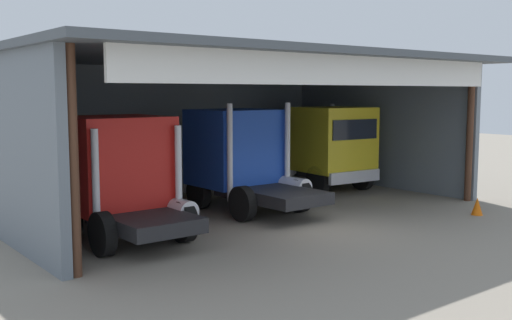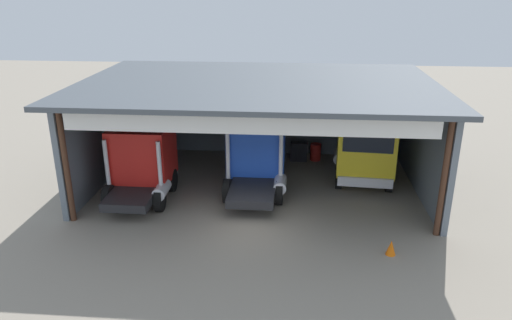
{
  "view_description": "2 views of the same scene",
  "coord_description": "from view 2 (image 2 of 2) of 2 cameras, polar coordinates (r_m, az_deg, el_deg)",
  "views": [
    {
      "loc": [
        -11.91,
        -11.93,
        3.88
      ],
      "look_at": [
        0.0,
        3.22,
        1.7
      ],
      "focal_mm": 42.29,
      "sensor_mm": 36.0,
      "label": 1
    },
    {
      "loc": [
        1.67,
        -16.89,
        9.24
      ],
      "look_at": [
        0.0,
        3.22,
        1.7
      ],
      "focal_mm": 33.97,
      "sensor_mm": 36.0,
      "label": 2
    }
  ],
  "objects": [
    {
      "name": "workshop_shed",
      "position": [
        22.97,
        0.43,
        6.24
      ],
      "size": [
        15.59,
        10.47,
        5.07
      ],
      "color": "slate",
      "rests_on": "ground"
    },
    {
      "name": "truck_blue_center_bay",
      "position": [
        22.24,
        0.08,
        0.81
      ],
      "size": [
        2.75,
        5.07,
        3.54
      ],
      "rotation": [
        0.0,
        0.0,
        -0.0
      ],
      "color": "#1E47B7",
      "rests_on": "ground"
    },
    {
      "name": "tool_cart",
      "position": [
        26.35,
        5.05,
        1.03
      ],
      "size": [
        0.9,
        0.6,
        1.0
      ],
      "primitive_type": "cube",
      "color": "black",
      "rests_on": "ground"
    },
    {
      "name": "truck_yellow_yard_outside",
      "position": [
        23.39,
        12.67,
        1.3
      ],
      "size": [
        2.86,
        5.24,
        3.4
      ],
      "rotation": [
        0.0,
        0.0,
        3.07
      ],
      "color": "yellow",
      "rests_on": "ground"
    },
    {
      "name": "truck_red_left_bay",
      "position": [
        21.97,
        -13.26,
        -0.05
      ],
      "size": [
        2.68,
        4.37,
        3.25
      ],
      "rotation": [
        0.0,
        0.0,
        -0.0
      ],
      "color": "red",
      "rests_on": "ground"
    },
    {
      "name": "oil_drum",
      "position": [
        26.48,
        7.03,
        0.95
      ],
      "size": [
        0.58,
        0.58,
        0.92
      ],
      "primitive_type": "cylinder",
      "color": "#B21E19",
      "rests_on": "ground"
    },
    {
      "name": "ground_plane",
      "position": [
        19.32,
        -0.8,
        -8.09
      ],
      "size": [
        80.0,
        80.0,
        0.0
      ],
      "primitive_type": "plane",
      "color": "gray",
      "rests_on": "ground"
    },
    {
      "name": "traffic_cone",
      "position": [
        18.17,
        15.61,
        -9.9
      ],
      "size": [
        0.36,
        0.36,
        0.56
      ],
      "primitive_type": "cone",
      "color": "orange",
      "rests_on": "ground"
    }
  ]
}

